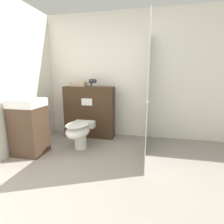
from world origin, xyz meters
TOP-DOWN VIEW (x-y plane):
  - ground_plane at (0.00, 0.00)m, footprint 12.00×12.00m
  - wall_back at (0.00, 2.16)m, footprint 8.00×0.06m
  - partition_panel at (-0.46, 1.90)m, footprint 1.03×0.28m
  - shower_glass at (0.73, 1.38)m, footprint 0.04×1.51m
  - toilet at (-0.41, 1.22)m, footprint 0.38×0.66m
  - sink_vanity at (-1.14, 0.91)m, footprint 0.46×0.45m
  - hair_drier at (-0.36, 1.90)m, footprint 0.16×0.08m
  - folded_towel at (-0.68, 1.93)m, footprint 0.32×0.17m

SIDE VIEW (x-z plane):
  - ground_plane at x=0.00m, z-range 0.00..0.00m
  - toilet at x=-0.41m, z-range 0.08..0.56m
  - sink_vanity at x=-1.14m, z-range -0.07..0.99m
  - partition_panel at x=-0.46m, z-range 0.00..1.06m
  - shower_glass at x=0.73m, z-range 0.00..2.01m
  - folded_towel at x=-0.68m, z-range 1.05..1.14m
  - hair_drier at x=-0.36m, z-range 1.09..1.24m
  - wall_back at x=0.00m, z-range 0.00..2.50m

